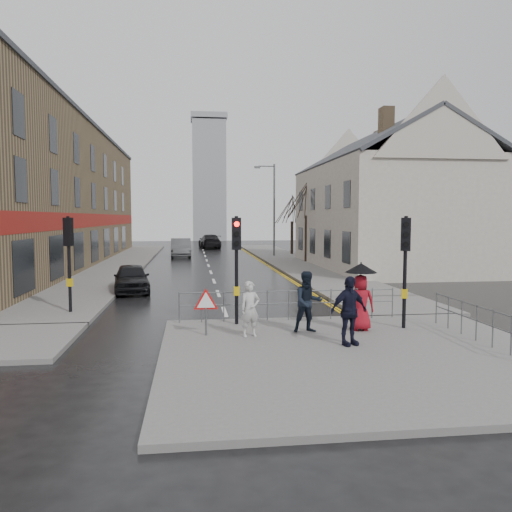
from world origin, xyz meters
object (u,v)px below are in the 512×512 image
object	(u,v)px
pedestrian_d	(349,311)
car_mid	(181,248)
pedestrian_with_umbrella	(361,293)
car_parked	(132,278)
pedestrian_b	(308,302)
pedestrian_a	(250,309)

from	to	relation	value
pedestrian_d	car_mid	xyz separation A→B (m)	(-5.05, 32.07, -0.23)
pedestrian_with_umbrella	car_parked	xyz separation A→B (m)	(-7.77, 9.59, -0.58)
pedestrian_b	car_parked	xyz separation A→B (m)	(-6.17, 9.63, -0.37)
car_mid	pedestrian_d	bearing A→B (deg)	-82.76
car_mid	pedestrian_with_umbrella	bearing A→B (deg)	-80.70
pedestrian_b	pedestrian_d	distance (m)	1.74
car_parked	pedestrian_d	bearing A→B (deg)	-66.30
pedestrian_a	pedestrian_with_umbrella	world-z (taller)	pedestrian_with_umbrella
pedestrian_with_umbrella	car_mid	world-z (taller)	pedestrian_with_umbrella
pedestrian_a	pedestrian_b	world-z (taller)	pedestrian_b
pedestrian_b	pedestrian_d	xyz separation A→B (m)	(0.72, -1.58, 0.02)
pedestrian_a	pedestrian_d	xyz separation A→B (m)	(2.46, -1.26, 0.13)
pedestrian_with_umbrella	pedestrian_b	bearing A→B (deg)	-178.83
pedestrian_a	pedestrian_with_umbrella	xyz separation A→B (m)	(3.34, 0.35, 0.32)
pedestrian_a	car_parked	xyz separation A→B (m)	(-4.43, 9.94, -0.26)
pedestrian_with_umbrella	pedestrian_d	size ratio (longest dim) A/B	1.10
pedestrian_with_umbrella	pedestrian_d	xyz separation A→B (m)	(-0.88, -1.61, -0.19)
pedestrian_b	car_mid	xyz separation A→B (m)	(-4.33, 30.49, -0.22)
pedestrian_d	car_parked	bearing A→B (deg)	105.20
pedestrian_with_umbrella	pedestrian_d	bearing A→B (deg)	-118.58
pedestrian_a	car_mid	distance (m)	30.91
pedestrian_with_umbrella	car_parked	distance (m)	12.36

